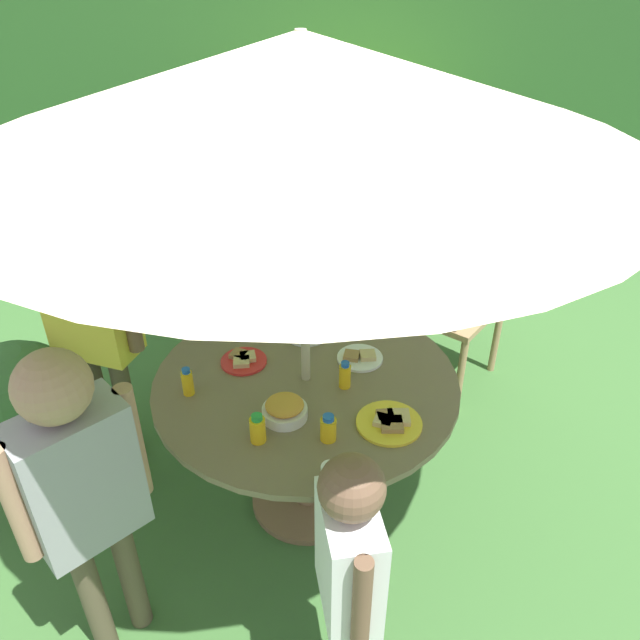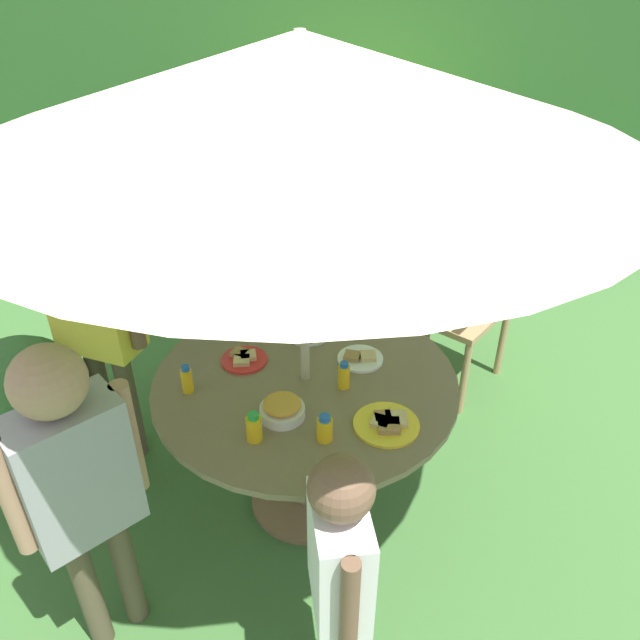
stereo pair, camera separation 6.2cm
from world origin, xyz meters
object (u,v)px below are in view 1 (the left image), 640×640
patio_umbrella (302,91)px  plate_near_left (390,422)px  juice_bottle_mid_left (362,311)px  child_in_pink_shirt (250,257)px  juice_bottle_center_front (258,429)px  juice_bottle_mid_right (329,428)px  garden_table (306,411)px  dome_tent (355,174)px  plate_back_edge (360,357)px  juice_bottle_far_left (188,382)px  cup_near (331,474)px  plate_near_right (307,332)px  child_in_white_shirt (349,560)px  child_in_yellow_shirt (88,300)px  potted_plant (23,409)px  child_in_grey_shirt (80,478)px  snack_bowl (285,409)px  wooden_chair (455,282)px  juice_bottle_far_right (345,375)px  plate_center_back (243,360)px

patio_umbrella → plate_near_left: bearing=-55.0°
patio_umbrella → juice_bottle_mid_left: patio_umbrella is taller
patio_umbrella → child_in_pink_shirt: size_ratio=1.71×
juice_bottle_center_front → juice_bottle_mid_right: bearing=-12.0°
garden_table → dome_tent: (0.88, 2.26, 0.18)m
plate_back_edge → juice_bottle_mid_right: juice_bottle_mid_right is taller
juice_bottle_far_left → cup_near: 0.71m
juice_bottle_center_front → juice_bottle_mid_right: 0.25m
plate_near_left → plate_near_right: (-0.17, 0.65, 0.00)m
child_in_white_shirt → child_in_yellow_shirt: bearing=33.8°
child_in_yellow_shirt → potted_plant: bearing=-137.4°
child_in_grey_shirt → child_in_white_shirt: child_in_grey_shirt is taller
potted_plant → snack_bowl: 1.32m
wooden_chair → juice_bottle_mid_left: (-0.70, -0.47, 0.19)m
juice_bottle_far_right → child_in_yellow_shirt: bearing=147.8°
child_in_yellow_shirt → child_in_grey_shirt: size_ratio=1.08×
juice_bottle_mid_left → plate_near_right: bearing=-168.9°
child_in_white_shirt → juice_bottle_mid_left: 1.28m
child_in_white_shirt → plate_near_right: 1.16m
dome_tent → potted_plant: 2.78m
dome_tent → juice_bottle_mid_right: dome_tent is taller
snack_bowl → juice_bottle_far_right: (0.27, 0.12, 0.02)m
patio_umbrella → dome_tent: size_ratio=0.92×
child_in_grey_shirt → plate_near_left: 1.07m
dome_tent → juice_bottle_center_front: 2.81m
garden_table → juice_bottle_mid_left: (0.35, 0.36, 0.23)m
plate_near_right → cup_near: (-0.12, -0.86, 0.02)m
wooden_chair → juice_bottle_far_left: bearing=-100.1°
plate_back_edge → juice_bottle_mid_right: (-0.25, -0.43, 0.04)m
child_in_grey_shirt → cup_near: (0.78, -0.10, -0.08)m
wooden_chair → potted_plant: (-2.26, -0.36, -0.16)m
juice_bottle_far_right → patio_umbrella: bearing=147.6°
wooden_chair → child_in_yellow_shirt: 1.94m
plate_near_right → snack_bowl: bearing=-111.3°
juice_bottle_mid_right → patio_umbrella: bearing=90.5°
plate_near_right → juice_bottle_mid_left: 0.28m
cup_near → juice_bottle_far_left: bearing=126.4°
dome_tent → child_in_white_shirt: 3.25m
juice_bottle_mid_right → potted_plant: bearing=146.0°
juice_bottle_mid_left → child_in_yellow_shirt: bearing=171.8°
plate_near_right → dome_tent: bearing=67.6°
plate_near_left → juice_bottle_mid_left: size_ratio=2.13×
potted_plant → juice_bottle_mid_left: size_ratio=6.48×
cup_near → juice_bottle_mid_left: bearing=67.0°
plate_back_edge → garden_table: bearing=-164.0°
patio_umbrella → plate_center_back: patio_umbrella is taller
plate_near_left → cup_near: cup_near is taller
child_in_grey_shirt → potted_plant: bearing=84.3°
plate_center_back → juice_bottle_far_right: size_ratio=1.64×
plate_back_edge → juice_bottle_far_left: 0.72m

